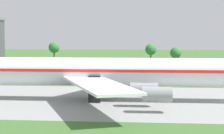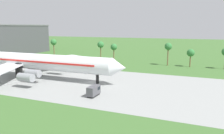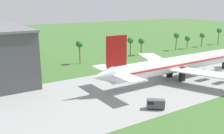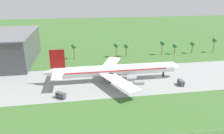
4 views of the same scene
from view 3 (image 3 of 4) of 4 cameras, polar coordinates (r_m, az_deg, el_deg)
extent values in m
plane|color=#3D662D|center=(124.27, 23.17, -0.39)|extent=(600.00, 600.00, 0.00)
cube|color=gray|center=(124.27, 23.17, -0.39)|extent=(320.00, 44.00, 0.02)
cylinder|color=white|center=(102.70, 15.75, 0.87)|extent=(66.47, 5.93, 5.93)
cone|color=white|center=(79.32, -2.25, -2.12)|extent=(7.41, 5.64, 5.64)
cube|color=red|center=(102.60, 15.76, 1.11)|extent=(56.50, 6.05, 0.59)
cube|color=maroon|center=(80.43, 1.07, 3.65)|extent=(7.71, 0.50, 10.08)
cube|color=white|center=(81.87, 0.87, -1.27)|extent=(5.34, 23.73, 0.30)
cube|color=white|center=(93.76, 21.54, -1.50)|extent=(17.53, 28.59, 0.44)
cube|color=white|center=(111.45, 9.98, 1.67)|extent=(17.53, 28.59, 0.44)
cylinder|color=gray|center=(104.34, 21.07, -0.92)|extent=(5.34, 2.67, 2.67)
cylinder|color=gray|center=(112.92, 15.27, 0.64)|extent=(5.34, 2.67, 2.67)
cylinder|color=gray|center=(118.53, 13.93, 1.35)|extent=(5.34, 2.67, 2.67)
cube|color=black|center=(125.39, 24.14, 0.93)|extent=(0.70, 0.90, 5.53)
cube|color=black|center=(99.00, 15.75, -1.62)|extent=(2.40, 1.20, 5.53)
cube|color=black|center=(103.23, 13.05, -0.81)|extent=(2.40, 1.20, 5.53)
cube|color=black|center=(72.60, 9.90, -9.26)|extent=(4.46, 4.15, 0.40)
cube|color=#4C4C51|center=(72.06, 9.95, -8.23)|extent=(5.18, 4.80, 2.43)
cube|color=black|center=(71.85, 8.84, -7.93)|extent=(2.67, 2.71, 0.90)
cylinder|color=brown|center=(165.47, 14.45, 5.27)|extent=(0.56, 0.56, 8.91)
sphere|color=#337538|center=(164.80, 14.55, 7.01)|extent=(3.60, 3.60, 3.60)
cylinder|color=brown|center=(173.52, 16.80, 5.06)|extent=(0.56, 0.56, 6.24)
sphere|color=#337538|center=(173.01, 16.89, 6.28)|extent=(3.60, 3.60, 3.60)
cylinder|color=brown|center=(145.89, 6.69, 4.22)|extent=(0.56, 0.56, 7.65)
sphere|color=#337538|center=(145.20, 6.74, 5.94)|extent=(3.60, 3.60, 3.60)
cylinder|color=brown|center=(140.96, 4.22, 4.15)|extent=(0.56, 0.56, 8.69)
sphere|color=#337538|center=(140.18, 4.26, 6.14)|extent=(3.60, 3.60, 3.60)
cylinder|color=brown|center=(124.74, -7.37, 2.88)|extent=(0.56, 0.56, 9.25)
sphere|color=#337538|center=(123.83, -7.45, 5.25)|extent=(3.60, 3.60, 3.60)
cylinder|color=brown|center=(200.03, 23.16, 6.15)|extent=(0.56, 0.56, 9.56)
sphere|color=#337538|center=(199.46, 23.31, 7.68)|extent=(3.60, 3.60, 3.60)
cylinder|color=brown|center=(184.98, 19.83, 5.53)|extent=(0.56, 0.56, 7.30)
sphere|color=#337538|center=(184.45, 19.94, 6.83)|extent=(3.60, 3.60, 3.60)
camera|label=1|loc=(87.09, 68.26, -4.86)|focal=65.00mm
camera|label=2|loc=(135.52, 56.69, 3.70)|focal=35.00mm
camera|label=4|loc=(74.21, 100.99, 12.61)|focal=35.00mm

